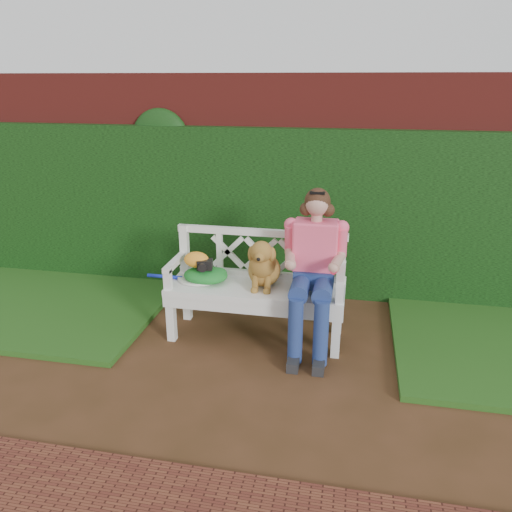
# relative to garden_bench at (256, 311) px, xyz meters

# --- Properties ---
(ground) EXTENTS (60.00, 60.00, 0.00)m
(ground) POSITION_rel_garden_bench_xyz_m (0.08, -0.64, -0.24)
(ground) COLOR #3B2612
(brick_wall) EXTENTS (10.00, 0.30, 2.20)m
(brick_wall) POSITION_rel_garden_bench_xyz_m (0.08, 1.26, 0.86)
(brick_wall) COLOR maroon
(brick_wall) RESTS_ON ground
(ivy_hedge) EXTENTS (10.00, 0.18, 1.70)m
(ivy_hedge) POSITION_rel_garden_bench_xyz_m (0.08, 1.04, 0.61)
(ivy_hedge) COLOR #205F1C
(ivy_hedge) RESTS_ON ground
(grass_left) EXTENTS (2.60, 2.00, 0.05)m
(grass_left) POSITION_rel_garden_bench_xyz_m (-2.32, 0.26, -0.21)
(grass_left) COLOR #225119
(grass_left) RESTS_ON ground
(garden_bench) EXTENTS (1.64, 0.80, 0.48)m
(garden_bench) POSITION_rel_garden_bench_xyz_m (0.00, 0.00, 0.00)
(garden_bench) COLOR white
(garden_bench) RESTS_ON ground
(seated_woman) EXTENTS (0.72, 0.84, 1.28)m
(seated_woman) POSITION_rel_garden_bench_xyz_m (0.49, -0.02, 0.40)
(seated_woman) COLOR #D04C59
(seated_woman) RESTS_ON ground
(dog) EXTENTS (0.32, 0.42, 0.44)m
(dog) POSITION_rel_garden_bench_xyz_m (0.07, -0.00, 0.46)
(dog) COLOR olive
(dog) RESTS_ON garden_bench
(tennis_racket) EXTENTS (0.70, 0.37, 0.03)m
(tennis_racket) POSITION_rel_garden_bench_xyz_m (-0.55, 0.01, 0.26)
(tennis_racket) COLOR white
(tennis_racket) RESTS_ON garden_bench
(green_bag) EXTENTS (0.47, 0.42, 0.13)m
(green_bag) POSITION_rel_garden_bench_xyz_m (-0.45, 0.00, 0.31)
(green_bag) COLOR #338A29
(green_bag) RESTS_ON garden_bench
(camera_item) EXTENTS (0.14, 0.12, 0.09)m
(camera_item) POSITION_rel_garden_bench_xyz_m (-0.44, -0.03, 0.41)
(camera_item) COLOR black
(camera_item) RESTS_ON green_bag
(baseball_glove) EXTENTS (0.25, 0.21, 0.14)m
(baseball_glove) POSITION_rel_garden_bench_xyz_m (-0.52, 0.00, 0.44)
(baseball_glove) COLOR orange
(baseball_glove) RESTS_ON green_bag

